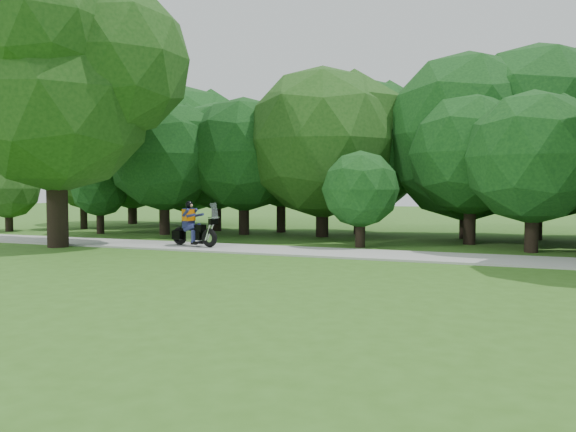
# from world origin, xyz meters

# --- Properties ---
(ground) EXTENTS (100.00, 100.00, 0.00)m
(ground) POSITION_xyz_m (0.00, 0.00, 0.00)
(ground) COLOR #35611B
(ground) RESTS_ON ground
(walkway) EXTENTS (60.00, 2.20, 0.06)m
(walkway) POSITION_xyz_m (0.00, 8.00, 0.03)
(walkway) COLOR #A6A6A1
(walkway) RESTS_ON ground
(tree_line) EXTENTS (39.57, 12.43, 7.44)m
(tree_line) POSITION_xyz_m (1.82, 14.50, 3.62)
(tree_line) COLOR black
(tree_line) RESTS_ON ground
(big_tree_west) EXTENTS (8.64, 6.56, 9.96)m
(big_tree_west) POSITION_xyz_m (-10.54, 6.85, 5.76)
(big_tree_west) COLOR black
(big_tree_west) RESTS_ON ground
(touring_motorcycle) EXTENTS (1.94, 0.90, 1.49)m
(touring_motorcycle) POSITION_xyz_m (-6.21, 7.94, 0.60)
(touring_motorcycle) COLOR black
(touring_motorcycle) RESTS_ON walkway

